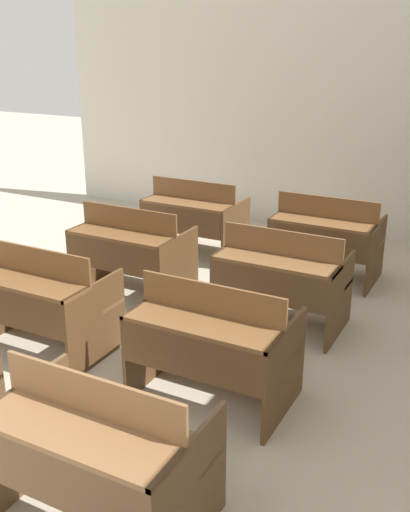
% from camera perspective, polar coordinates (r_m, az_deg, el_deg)
% --- Properties ---
extents(wall_back, '(6.77, 0.06, 3.04)m').
position_cam_1_polar(wall_back, '(7.99, 8.09, 13.52)').
color(wall_back, beige).
rests_on(wall_back, ground_plane).
extents(bench_front_right, '(1.07, 0.72, 0.89)m').
position_cam_1_polar(bench_front_right, '(3.24, -10.18, -17.72)').
color(bench_front_right, brown).
rests_on(bench_front_right, ground_plane).
extents(bench_second_left, '(1.07, 0.72, 0.89)m').
position_cam_1_polar(bench_second_left, '(4.97, -15.40, -3.94)').
color(bench_second_left, '#53361D').
rests_on(bench_second_left, ground_plane).
extents(bench_second_right, '(1.07, 0.72, 0.89)m').
position_cam_1_polar(bench_second_right, '(4.15, 0.69, -8.21)').
color(bench_second_right, '#54371E').
rests_on(bench_second_right, ground_plane).
extents(bench_third_left, '(1.07, 0.72, 0.89)m').
position_cam_1_polar(bench_third_left, '(5.91, -7.08, 0.52)').
color(bench_third_left, '#52351D').
rests_on(bench_third_left, ground_plane).
extents(bench_third_right, '(1.07, 0.72, 0.89)m').
position_cam_1_polar(bench_third_right, '(5.24, 7.26, -2.09)').
color(bench_third_right, brown).
rests_on(bench_third_right, ground_plane).
extents(bench_back_left, '(1.07, 0.72, 0.89)m').
position_cam_1_polar(bench_back_left, '(6.95, -1.07, 3.71)').
color(bench_back_left, brown).
rests_on(bench_back_left, ground_plane).
extents(bench_back_right, '(1.07, 0.72, 0.89)m').
position_cam_1_polar(bench_back_right, '(6.37, 11.43, 1.75)').
color(bench_back_right, '#54381F').
rests_on(bench_back_right, ground_plane).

